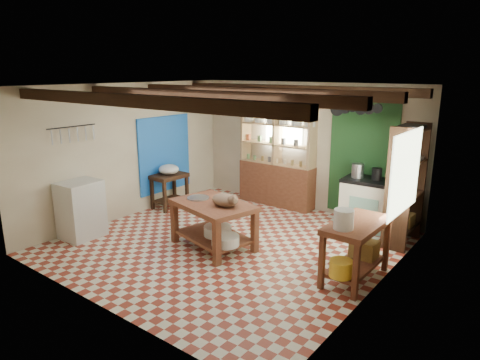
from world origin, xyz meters
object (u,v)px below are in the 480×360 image
Objects in this scene: white_cabinet at (81,209)px; cat at (225,200)px; stove at (369,204)px; prep_table at (170,191)px; work_table at (213,225)px; right_counter at (356,251)px.

white_cabinet reaches higher than cat.
stove reaches higher than prep_table.
stove reaches higher than work_table.
work_table is 2.32m from right_counter.
right_counter is at bearing 21.22° from work_table.
prep_table is 4.43m from right_counter.
stove is 1.30× the size of prep_table.
white_cabinet is (-2.10, -1.07, 0.12)m from work_table.
cat is (-1.43, -2.41, 0.39)m from stove.
white_cabinet reaches higher than stove.
work_table is 1.34× the size of white_cabinet.
right_counter is (0.62, -2.06, -0.04)m from stove.
work_table is at bearing -170.72° from right_counter.
prep_table is at bearing 159.59° from cat.
stove is (1.68, 2.40, 0.08)m from work_table.
cat is at bearing 20.71° from white_cabinet.
white_cabinet reaches higher than prep_table.
prep_table is at bearing 167.24° from work_table.
cat reaches higher than stove.
work_table is at bearing -178.69° from cat.
white_cabinet is 0.85× the size of right_counter.
prep_table is at bearing -162.62° from stove.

